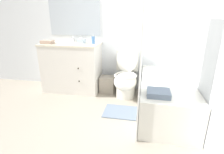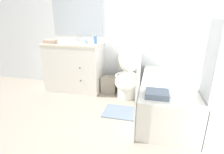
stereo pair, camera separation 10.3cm
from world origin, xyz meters
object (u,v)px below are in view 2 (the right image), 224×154
bath_mat (120,112)px  tissue_box (84,41)px  hand_towel_folded (50,42)px  bath_towel_folded (157,94)px  vanity_cabinet (74,66)px  sink_faucet (77,40)px  wastebasket (109,84)px  bathtub (165,97)px  soap_dispenser (95,40)px  toilet (127,77)px

bath_mat → tissue_box: bearing=138.5°
tissue_box → hand_towel_folded: (-0.57, -0.16, -0.01)m
tissue_box → bath_towel_folded: (1.32, -1.11, -0.41)m
vanity_cabinet → tissue_box: 0.52m
sink_faucet → wastebasket: size_ratio=0.47×
vanity_cabinet → bathtub: 1.74m
hand_towel_folded → bath_mat: size_ratio=0.43×
tissue_box → soap_dispenser: soap_dispenser is taller
vanity_cabinet → bathtub: (1.66, -0.50, -0.21)m
toilet → soap_dispenser: 0.87m
vanity_cabinet → toilet: vanity_cabinet is taller
wastebasket → hand_towel_folded: bearing=-173.3°
sink_faucet → bath_mat: bearing=-40.2°
bathtub → tissue_box: bearing=159.3°
bathtub → hand_towel_folded: bearing=169.2°
vanity_cabinet → tissue_box: tissue_box is taller
toilet → bath_towel_folded: bearing=-63.6°
hand_towel_folded → toilet: bearing=1.2°
sink_faucet → bathtub: (1.66, -0.68, -0.68)m
sink_faucet → hand_towel_folded: size_ratio=0.68×
soap_dispenser → bath_mat: (0.61, -0.73, -0.96)m
tissue_box → bath_mat: tissue_box is taller
vanity_cabinet → bath_mat: (1.02, -0.69, -0.45)m
toilet → tissue_box: 1.03m
vanity_cabinet → sink_faucet: size_ratio=7.38×
tissue_box → soap_dispenser: (0.22, -0.00, 0.03)m
vanity_cabinet → bathtub: bearing=-16.9°
bathtub → wastebasket: bearing=152.5°
toilet → wastebasket: toilet is taller
toilet → wastebasket: size_ratio=2.89×
bathtub → bath_mat: 0.70m
soap_dispenser → toilet: bearing=-12.1°
sink_faucet → wastebasket: (0.67, -0.17, -0.78)m
sink_faucet → toilet: sink_faucet is taller
tissue_box → bath_towel_folded: bearing=-40.0°
bathtub → vanity_cabinet: bearing=163.1°
tissue_box → hand_towel_folded: tissue_box is taller
vanity_cabinet → wastebasket: vanity_cabinet is taller
bathtub → bath_mat: (-0.63, -0.18, -0.24)m
soap_dispenser → vanity_cabinet: bearing=-173.9°
wastebasket → soap_dispenser: 0.85m
sink_faucet → bathtub: size_ratio=0.09×
toilet → hand_towel_folded: bearing=-178.8°
sink_faucet → tissue_box: sink_faucet is taller
vanity_cabinet → wastebasket: bearing=0.7°
bath_towel_folded → bath_mat: 0.80m
sink_faucet → toilet: size_ratio=0.16×
toilet → bathtub: (0.63, -0.42, -0.10)m
sink_faucet → toilet: 1.21m
toilet → sink_faucet: bearing=165.5°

